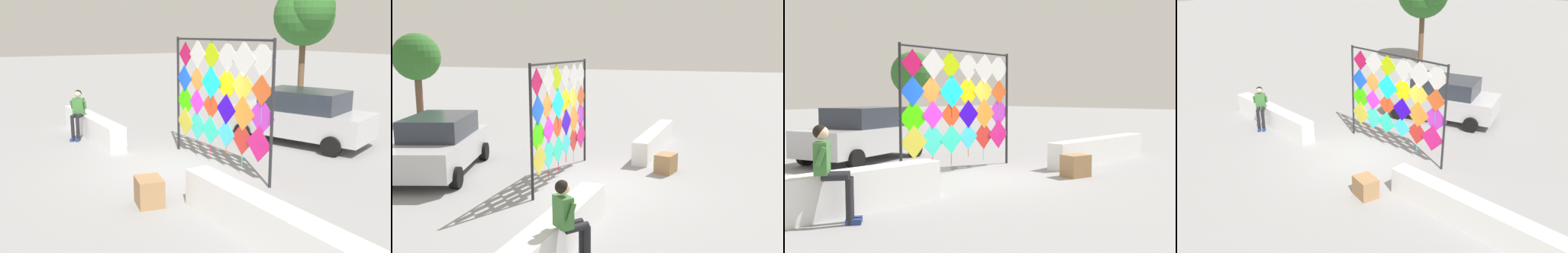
% 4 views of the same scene
% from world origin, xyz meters
% --- Properties ---
extents(ground, '(120.00, 120.00, 0.00)m').
position_xyz_m(ground, '(0.00, 0.00, 0.00)').
color(ground, gray).
extents(plaza_ledge_left, '(4.72, 0.50, 0.75)m').
position_xyz_m(plaza_ledge_left, '(-4.50, -0.60, 0.37)').
color(plaza_ledge_left, white).
rests_on(plaza_ledge_left, ground).
extents(plaza_ledge_right, '(4.72, 0.50, 0.75)m').
position_xyz_m(plaza_ledge_right, '(4.50, -0.60, 0.37)').
color(plaza_ledge_right, white).
rests_on(plaza_ledge_right, ground).
extents(kite_display_rack, '(4.08, 0.21, 3.29)m').
position_xyz_m(kite_display_rack, '(0.32, 1.19, 1.92)').
color(kite_display_rack, '#232328').
rests_on(kite_display_rack, ground).
extents(seated_vendor, '(0.77, 0.71, 1.59)m').
position_xyz_m(seated_vendor, '(-4.56, -1.04, 0.95)').
color(seated_vendor, black).
rests_on(seated_vendor, ground).
extents(parked_car, '(4.70, 3.19, 1.68)m').
position_xyz_m(parked_car, '(-0.46, 4.79, 0.85)').
color(parked_car, '#B7B7BC').
rests_on(parked_car, ground).
extents(cardboard_box_large, '(0.72, 0.62, 0.56)m').
position_xyz_m(cardboard_box_large, '(1.78, -1.48, 0.28)').
color(cardboard_box_large, '#9E754C').
rests_on(cardboard_box_large, ground).
extents(tree_far_right, '(2.27, 2.27, 4.35)m').
position_xyz_m(tree_far_right, '(6.40, 11.47, 3.20)').
color(tree_far_right, brown).
rests_on(tree_far_right, ground).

